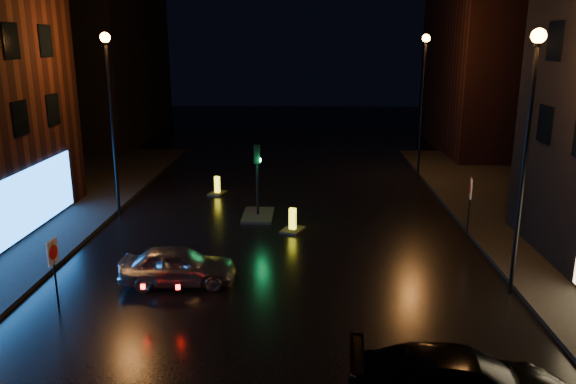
# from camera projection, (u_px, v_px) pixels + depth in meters

# --- Properties ---
(building_far_left) EXTENTS (8.00, 16.00, 14.00)m
(building_far_left) POSITION_uv_depth(u_px,v_px,m) (96.00, 54.00, 45.37)
(building_far_left) COLOR black
(building_far_left) RESTS_ON ground
(building_far_right) EXTENTS (8.00, 14.00, 12.00)m
(building_far_right) POSITION_uv_depth(u_px,v_px,m) (494.00, 69.00, 41.75)
(building_far_right) COLOR black
(building_far_right) RESTS_ON ground
(street_lamp_lfar) EXTENTS (0.44, 0.44, 8.37)m
(street_lamp_lfar) POSITION_uv_depth(u_px,v_px,m) (110.00, 97.00, 25.22)
(street_lamp_lfar) COLOR black
(street_lamp_lfar) RESTS_ON ground
(street_lamp_rnear) EXTENTS (0.44, 0.44, 8.37)m
(street_lamp_rnear) POSITION_uv_depth(u_px,v_px,m) (529.00, 124.00, 17.01)
(street_lamp_rnear) COLOR black
(street_lamp_rnear) RESTS_ON ground
(street_lamp_rfar) EXTENTS (0.44, 0.44, 8.37)m
(street_lamp_rfar) POSITION_uv_depth(u_px,v_px,m) (423.00, 85.00, 32.45)
(street_lamp_rfar) COLOR black
(street_lamp_rfar) RESTS_ON ground
(traffic_signal) EXTENTS (1.40, 2.40, 3.45)m
(traffic_signal) POSITION_uv_depth(u_px,v_px,m) (258.00, 206.00, 26.33)
(traffic_signal) COLOR black
(traffic_signal) RESTS_ON ground
(silver_hatchback) EXTENTS (3.95, 1.76, 1.32)m
(silver_hatchback) POSITION_uv_depth(u_px,v_px,m) (178.00, 266.00, 18.98)
(silver_hatchback) COLOR #A1A4A9
(silver_hatchback) RESTS_ON ground
(bollard_near) EXTENTS (1.17, 1.39, 1.03)m
(bollard_near) POSITION_uv_depth(u_px,v_px,m) (293.00, 226.00, 24.37)
(bollard_near) COLOR black
(bollard_near) RESTS_ON ground
(bollard_far) EXTENTS (1.02, 1.28, 0.98)m
(bollard_far) POSITION_uv_depth(u_px,v_px,m) (217.00, 190.00, 30.26)
(bollard_far) COLOR black
(bollard_far) RESTS_ON ground
(road_sign_left) EXTENTS (0.11, 0.56, 2.29)m
(road_sign_left) POSITION_uv_depth(u_px,v_px,m) (53.00, 258.00, 16.78)
(road_sign_left) COLOR black
(road_sign_left) RESTS_ON ground
(road_sign_right) EXTENTS (0.19, 0.60, 2.51)m
(road_sign_right) POSITION_uv_depth(u_px,v_px,m) (470.00, 193.00, 23.31)
(road_sign_right) COLOR black
(road_sign_right) RESTS_ON ground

